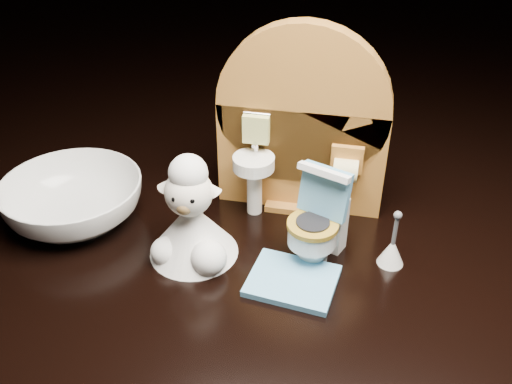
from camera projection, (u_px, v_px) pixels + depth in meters
The scene contains 6 objects.
backdrop_panel at pixel (301, 132), 0.43m from camera, with size 0.13×0.05×0.15m.
toy_toilet at pixel (319, 225), 0.40m from camera, with size 0.04×0.05×0.07m.
bath_mat at pixel (292, 281), 0.39m from camera, with size 0.06×0.05×0.00m, color #5DA2CD.
toilet_brush at pixel (392, 250), 0.40m from camera, with size 0.02×0.02×0.04m.
plush_lamb at pixel (192, 222), 0.40m from camera, with size 0.06×0.06×0.08m.
ceramic_bowl at pixel (74, 201), 0.44m from camera, with size 0.11×0.11×0.03m, color white.
Camera 1 is at (0.04, -0.32, 0.27)m, focal length 40.00 mm.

